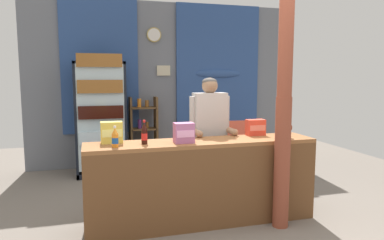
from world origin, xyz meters
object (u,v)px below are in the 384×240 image
Objects in this scene: timber_post at (284,103)px; snack_box_crackers at (255,127)px; snack_box_instant_noodle at (112,132)px; soda_bottle_orange_soda at (115,138)px; stall_counter at (205,176)px; plastic_lawn_chair at (232,141)px; shopkeeper at (210,127)px; drink_fridge at (101,110)px; soda_bottle_cola at (144,134)px; bottle_shelf_rack at (144,131)px; soda_bottle_iced_tea at (283,124)px; snack_box_wafer at (184,133)px.

snack_box_crackers is at bearing 97.52° from timber_post.
snack_box_instant_noodle is at bearing 164.98° from timber_post.
stall_counter is at bearing 0.48° from soda_bottle_orange_soda.
soda_bottle_orange_soda is at bearing -135.10° from plastic_lawn_chair.
shopkeeper reaches higher than soda_bottle_orange_soda.
timber_post is 1.75× the size of shopkeeper.
drink_fridge is 2.32m from soda_bottle_cola.
soda_bottle_iced_tea reaches higher than bottle_shelf_rack.
plastic_lawn_chair is (2.15, -0.31, -0.56)m from drink_fridge.
stall_counter is at bearing -13.26° from snack_box_instant_noodle.
snack_box_crackers reaches higher than plastic_lawn_chair.
shopkeeper is (0.24, 0.56, 0.44)m from stall_counter.
stall_counter is 2.36m from plastic_lawn_chair.
stall_counter is 1.03m from soda_bottle_orange_soda.
bottle_shelf_rack reaches higher than stall_counter.
shopkeeper reaches higher than stall_counter.
shopkeeper is 0.70m from snack_box_wafer.
snack_box_crackers is (1.64, 0.05, -0.02)m from snack_box_instant_noodle.
soda_bottle_iced_tea reaches higher than soda_bottle_orange_soda.
stall_counter is 0.88m from snack_box_crackers.
bottle_shelf_rack is at bearing 91.04° from snack_box_wafer.
timber_post reaches higher than drink_fridge.
soda_bottle_iced_tea is at bearing -49.21° from drink_fridge.
timber_post reaches higher than snack_box_instant_noodle.
shopkeeper is 7.39× the size of snack_box_crackers.
soda_bottle_iced_tea is at bearing 60.09° from timber_post.
soda_bottle_cola is at bearing -24.75° from snack_box_instant_noodle.
snack_box_instant_noodle is at bearing 176.45° from soda_bottle_iced_tea.
snack_box_instant_noodle is at bearing -105.45° from bottle_shelf_rack.
drink_fridge is at bearing 124.18° from shopkeeper.
snack_box_instant_noodle is 0.74m from snack_box_wafer.
soda_bottle_orange_soda is at bearing -176.36° from snack_box_wafer.
drink_fridge is at bearing 112.69° from stall_counter.
soda_bottle_iced_tea reaches higher than stall_counter.
shopkeeper is at bearing 29.23° from soda_bottle_cola.
drink_fridge is at bearing -158.71° from bottle_shelf_rack.
soda_bottle_orange_soda is 0.98× the size of snack_box_crackers.
soda_bottle_orange_soda is (-0.92, -0.01, 0.45)m from stall_counter.
soda_bottle_orange_soda is at bearing -164.20° from soda_bottle_cola.
plastic_lawn_chair is 1.83m from shopkeeper.
plastic_lawn_chair is 4.04× the size of snack_box_crackers.
plastic_lawn_chair is 1.92m from snack_box_crackers.
plastic_lawn_chair is at bearing 41.30° from snack_box_instant_noodle.
soda_bottle_orange_soda is at bearing -88.34° from drink_fridge.
shopkeeper is at bearing -55.82° from drink_fridge.
plastic_lawn_chair is 3.49× the size of soda_bottle_cola.
snack_box_wafer is 0.95m from snack_box_crackers.
snack_box_wafer is (-1.19, -0.07, -0.04)m from soda_bottle_iced_tea.
stall_counter is 2.66m from bottle_shelf_rack.
plastic_lawn_chair is 2.72m from soda_bottle_cola.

